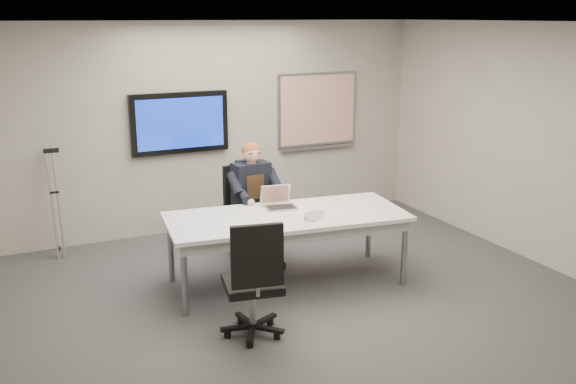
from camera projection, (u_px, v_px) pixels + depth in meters
name	position (u px, v px, depth m)	size (l,w,h in m)	color
floor	(317.00, 311.00, 6.43)	(6.00, 6.00, 0.02)	#3A3A3C
ceiling	(321.00, 22.00, 5.69)	(6.00, 6.00, 0.02)	silver
wall_back	(215.00, 127.00, 8.67)	(6.00, 0.02, 2.80)	#A29D92
wall_right	(552.00, 148.00, 7.30)	(0.02, 6.00, 2.80)	#A29D92
conference_table	(287.00, 223.00, 6.92)	(2.68, 1.37, 0.79)	white
tv_display	(180.00, 123.00, 8.40)	(1.30, 0.09, 0.80)	black
whiteboard	(317.00, 111.00, 9.25)	(1.25, 0.08, 1.10)	gray
office_chair_far	(248.00, 226.00, 7.92)	(0.66, 0.66, 1.11)	black
office_chair_near	(254.00, 301.00, 5.82)	(0.64, 0.64, 1.15)	black
seated_person	(257.00, 214.00, 7.64)	(0.46, 0.78, 1.42)	#1D2130
crutch	(55.00, 200.00, 7.76)	(0.19, 0.41, 1.40)	#9FA1A6
laptop	(279.00, 202.00, 7.15)	(0.38, 0.37, 0.24)	#ACACAE
name_tent	(314.00, 216.00, 6.71)	(0.23, 0.06, 0.09)	white
pen	(311.00, 219.00, 6.71)	(0.01, 0.01, 0.15)	black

